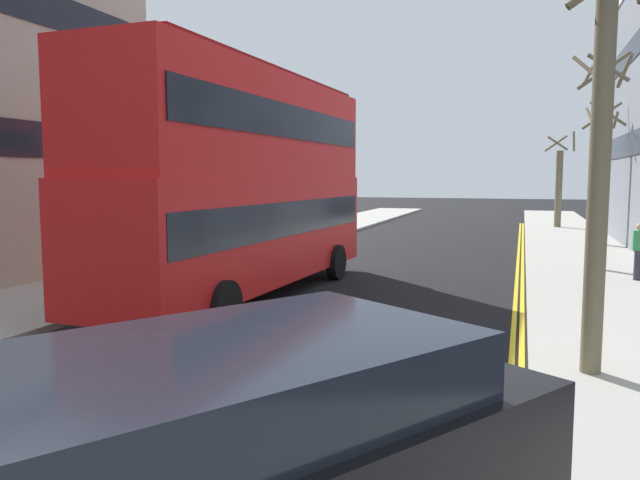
# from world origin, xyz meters

# --- Properties ---
(sidewalk_right) EXTENTS (4.00, 80.00, 0.14)m
(sidewalk_right) POSITION_xyz_m (6.50, 16.00, 0.07)
(sidewalk_right) COLOR #ADA89E
(sidewalk_right) RESTS_ON ground
(sidewalk_left) EXTENTS (4.00, 80.00, 0.14)m
(sidewalk_left) POSITION_xyz_m (-6.50, 16.00, 0.07)
(sidewalk_left) COLOR #ADA89E
(sidewalk_left) RESTS_ON ground
(kerb_line_outer) EXTENTS (0.10, 56.00, 0.01)m
(kerb_line_outer) POSITION_xyz_m (4.40, 14.00, 0.00)
(kerb_line_outer) COLOR yellow
(kerb_line_outer) RESTS_ON ground
(kerb_line_inner) EXTENTS (0.10, 56.00, 0.01)m
(kerb_line_inner) POSITION_xyz_m (4.24, 14.00, 0.00)
(kerb_line_inner) COLOR yellow
(kerb_line_inner) RESTS_ON ground
(double_decker_bus_away) EXTENTS (3.13, 10.90, 5.64)m
(double_decker_bus_away) POSITION_xyz_m (-2.31, 13.50, 3.03)
(double_decker_bus_away) COLOR red
(double_decker_bus_away) RESTS_ON ground
(pedestrian_far) EXTENTS (0.34, 0.22, 1.62)m
(pedestrian_far) POSITION_xyz_m (7.50, 18.57, 0.99)
(pedestrian_far) COLOR #2D2D38
(pedestrian_far) RESTS_ON sidewalk_right
(street_tree_near) EXTENTS (1.63, 1.70, 6.17)m
(street_tree_near) POSITION_xyz_m (7.53, 28.24, 3.07)
(street_tree_near) COLOR #6B6047
(street_tree_near) RESTS_ON sidewalk_right
(street_tree_mid) EXTENTS (1.28, 1.30, 6.13)m
(street_tree_mid) POSITION_xyz_m (5.37, 9.21, 3.11)
(street_tree_mid) COLOR #6B6047
(street_tree_mid) RESTS_ON sidewalk_right
(street_tree_far) EXTENTS (1.80, 1.82, 6.87)m
(street_tree_far) POSITION_xyz_m (6.60, 20.49, 3.62)
(street_tree_far) COLOR #6B6047
(street_tree_far) RESTS_ON sidewalk_right
(street_tree_distant) EXTENTS (1.71, 1.70, 5.49)m
(street_tree_distant) POSITION_xyz_m (6.32, 37.76, 2.60)
(street_tree_distant) COLOR #6B6047
(street_tree_distant) RESTS_ON sidewalk_right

